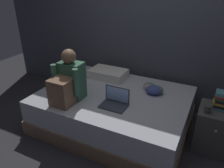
{
  "coord_description": "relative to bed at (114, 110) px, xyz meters",
  "views": [
    {
      "loc": [
        0.95,
        -2.06,
        1.91
      ],
      "look_at": [
        -0.13,
        0.1,
        0.75
      ],
      "focal_mm": 35.31,
      "sensor_mm": 36.0,
      "label": 1
    }
  ],
  "objects": [
    {
      "name": "person_sitting",
      "position": [
        -0.45,
        -0.39,
        0.5
      ],
      "size": [
        0.39,
        0.44,
        0.66
      ],
      "color": "#38664C",
      "rests_on": "bed"
    },
    {
      "name": "wall_back",
      "position": [
        0.2,
        0.9,
        1.1
      ],
      "size": [
        5.6,
        0.1,
        2.7
      ],
      "primitive_type": "cube",
      "color": "#424751",
      "rests_on": "ground_plane"
    },
    {
      "name": "laptop",
      "position": [
        0.14,
        -0.26,
        0.31
      ],
      "size": [
        0.32,
        0.23,
        0.22
      ],
      "color": "#333842",
      "rests_on": "bed"
    },
    {
      "name": "mug",
      "position": [
        1.17,
        0.01,
        0.34
      ],
      "size": [
        0.08,
        0.08,
        0.09
      ],
      "primitive_type": "cylinder",
      "color": "#3D3D42",
      "rests_on": "nightstand"
    },
    {
      "name": "pillow",
      "position": [
        -0.32,
        0.45,
        0.32
      ],
      "size": [
        0.56,
        0.36,
        0.13
      ],
      "primitive_type": "cube",
      "color": "silver",
      "rests_on": "bed"
    },
    {
      "name": "ground_plane",
      "position": [
        0.2,
        -0.3,
        -0.25
      ],
      "size": [
        8.0,
        8.0,
        0.0
      ],
      "primitive_type": "plane",
      "color": "#2D2D33"
    },
    {
      "name": "nightstand",
      "position": [
        1.3,
        0.13,
        0.02
      ],
      "size": [
        0.44,
        0.46,
        0.54
      ],
      "color": "#474442",
      "rests_on": "ground_plane"
    },
    {
      "name": "bed",
      "position": [
        0.0,
        0.0,
        0.0
      ],
      "size": [
        2.0,
        1.5,
        0.5
      ],
      "color": "#7A6047",
      "rests_on": "ground_plane"
    },
    {
      "name": "clothes_pile",
      "position": [
        0.45,
        0.28,
        0.31
      ],
      "size": [
        0.3,
        0.27,
        0.12
      ],
      "color": "gray",
      "rests_on": "bed"
    },
    {
      "name": "book_stack",
      "position": [
        1.32,
        0.17,
        0.4
      ],
      "size": [
        0.23,
        0.17,
        0.21
      ],
      "color": "teal",
      "rests_on": "nightstand"
    }
  ]
}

